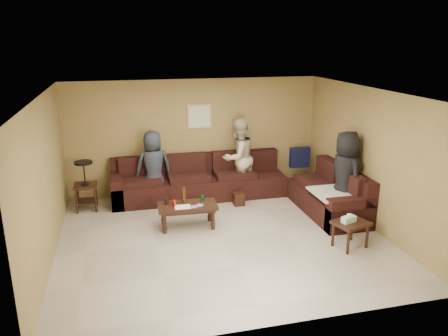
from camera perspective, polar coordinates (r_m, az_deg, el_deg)
name	(u,v)px	position (r m, az deg, el deg)	size (l,w,h in m)	color
room	(222,145)	(7.12, -0.32, 3.04)	(5.60, 5.50, 2.50)	#ABA291
sectional_sofa	(243,188)	(9.11, 2.44, -2.63)	(4.65, 2.90, 0.97)	black
coffee_table	(187,208)	(7.98, -4.82, -5.18)	(1.09, 0.58, 0.72)	black
end_table_left	(85,185)	(9.10, -17.65, -2.10)	(0.44, 0.44, 1.01)	black
side_table_right	(351,225)	(7.50, 16.20, -7.18)	(0.65, 0.58, 0.59)	black
waste_bin	(239,199)	(9.06, 1.93, -4.06)	(0.22, 0.22, 0.26)	black
wall_art	(199,116)	(9.50, -3.25, 6.75)	(0.52, 0.04, 0.52)	tan
person_left	(154,167)	(9.14, -9.18, 0.12)	(0.75, 0.49, 1.53)	#272C37
person_middle	(238,157)	(9.43, 1.87, 1.39)	(0.83, 0.64, 1.70)	tan
person_right	(345,176)	(8.46, 15.55, -1.02)	(0.84, 0.54, 1.71)	black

